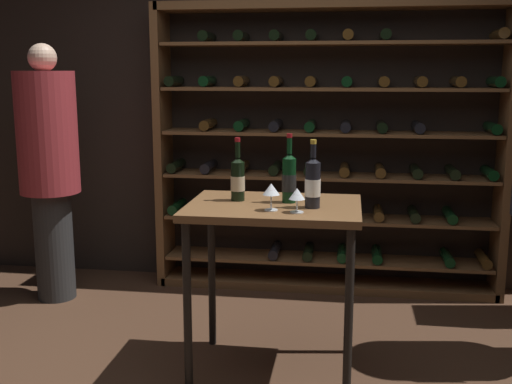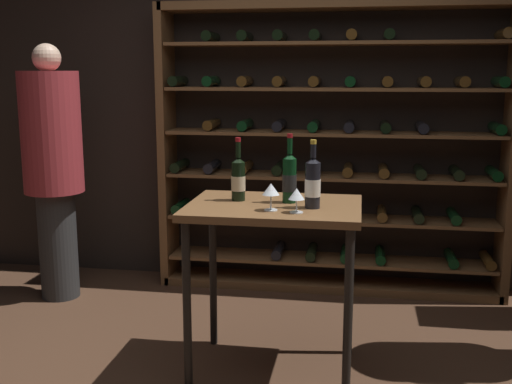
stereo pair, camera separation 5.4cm
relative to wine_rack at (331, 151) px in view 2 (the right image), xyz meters
name	(u,v)px [view 2 (the right image)]	position (x,y,z in m)	size (l,w,h in m)	color
back_wall	(281,105)	(-0.40, 0.21, 0.32)	(5.17, 0.10, 2.76)	black
wine_rack	(331,151)	(0.00, 0.00, 0.00)	(2.57, 0.32, 2.13)	brown
tasting_table	(274,227)	(-0.23, -1.40, -0.24)	(0.91, 0.67, 0.95)	brown
person_guest_plum_blouse	(53,161)	(-1.95, -0.51, -0.05)	(0.42, 0.42, 1.83)	#2B2B2B
wine_bottle_gold_foil	(238,179)	(-0.44, -1.34, 0.00)	(0.08, 0.08, 0.34)	black
wine_bottle_black_capsule	(289,178)	(-0.16, -1.35, 0.02)	(0.08, 0.08, 0.37)	black
wine_bottle_amber_reserve	(313,183)	(-0.03, -1.46, 0.01)	(0.08, 0.08, 0.35)	black
wine_glass_stemmed_right	(296,195)	(-0.10, -1.59, -0.03)	(0.08, 0.08, 0.12)	silver
wine_glass_stemmed_center	(271,190)	(-0.23, -1.56, -0.01)	(0.09, 0.09, 0.14)	silver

